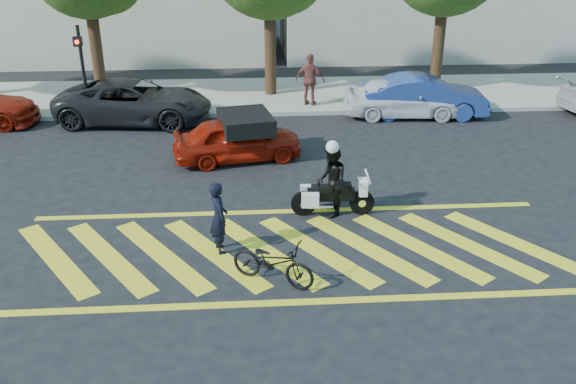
{
  "coord_description": "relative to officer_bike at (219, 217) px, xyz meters",
  "views": [
    {
      "loc": [
        -0.89,
        -11.29,
        6.58
      ],
      "look_at": [
        -0.08,
        0.74,
        1.05
      ],
      "focal_mm": 38.0,
      "sensor_mm": 36.0,
      "label": 1
    }
  ],
  "objects": [
    {
      "name": "bicycle",
      "position": [
        1.07,
        -1.31,
        -0.34
      ],
      "size": [
        1.8,
        1.35,
        0.91
      ],
      "primitive_type": "imported",
      "rotation": [
        0.0,
        0.0,
        1.07
      ],
      "color": "black",
      "rests_on": "ground"
    },
    {
      "name": "ground",
      "position": [
        1.57,
        -0.12,
        -0.79
      ],
      "size": [
        90.0,
        90.0,
        0.0
      ],
      "primitive_type": "plane",
      "color": "black",
      "rests_on": "ground"
    },
    {
      "name": "pedestrian_right",
      "position": [
        2.95,
        10.23,
        0.29
      ],
      "size": [
        1.18,
        0.82,
        1.86
      ],
      "primitive_type": "imported",
      "rotation": [
        0.0,
        0.0,
        2.76
      ],
      "color": "brown",
      "rests_on": "sidewalk"
    },
    {
      "name": "officer_moto",
      "position": [
        2.58,
        1.56,
        0.07
      ],
      "size": [
        0.67,
        0.85,
        1.73
      ],
      "primitive_type": "imported",
      "rotation": [
        0.0,
        0.0,
        -1.6
      ],
      "color": "black",
      "rests_on": "ground"
    },
    {
      "name": "signal_pole",
      "position": [
        -4.93,
        9.62,
        1.13
      ],
      "size": [
        0.28,
        0.43,
        3.2
      ],
      "color": "black",
      "rests_on": "ground"
    },
    {
      "name": "officer_bike",
      "position": [
        0.0,
        0.0,
        0.0
      ],
      "size": [
        0.54,
        0.67,
        1.58
      ],
      "primitive_type": "imported",
      "rotation": [
        0.0,
        0.0,
        1.88
      ],
      "color": "black",
      "rests_on": "ground"
    },
    {
      "name": "crosswalk",
      "position": [
        1.54,
        -0.12,
        -0.79
      ],
      "size": [
        12.33,
        4.0,
        0.01
      ],
      "color": "yellow",
      "rests_on": "ground"
    },
    {
      "name": "red_convertible",
      "position": [
        0.34,
        5.28,
        -0.16
      ],
      "size": [
        3.9,
        2.16,
        1.26
      ],
      "primitive_type": "imported",
      "rotation": [
        0.0,
        0.0,
        1.76
      ],
      "color": "#901406",
      "rests_on": "ground"
    },
    {
      "name": "parked_mid_left",
      "position": [
        -3.21,
        9.08,
        -0.06
      ],
      "size": [
        5.46,
        2.98,
        1.45
      ],
      "primitive_type": "imported",
      "rotation": [
        0.0,
        0.0,
        1.46
      ],
      "color": "black",
      "rests_on": "ground"
    },
    {
      "name": "sidewalk",
      "position": [
        1.57,
        11.88,
        -0.72
      ],
      "size": [
        60.0,
        5.0,
        0.15
      ],
      "primitive_type": "cube",
      "color": "#9E998E",
      "rests_on": "ground"
    },
    {
      "name": "parked_mid_right",
      "position": [
        6.07,
        9.08,
        -0.1
      ],
      "size": [
        4.13,
        1.88,
        1.37
      ],
      "primitive_type": "imported",
      "rotation": [
        0.0,
        0.0,
        1.51
      ],
      "color": "silver",
      "rests_on": "ground"
    },
    {
      "name": "police_motorcycle",
      "position": [
        2.59,
        1.56,
        -0.31
      ],
      "size": [
        1.99,
        0.64,
        0.88
      ],
      "rotation": [
        0.0,
        0.0,
        -0.02
      ],
      "color": "black",
      "rests_on": "ground"
    },
    {
      "name": "parked_right",
      "position": [
        6.87,
        9.08,
        -0.07
      ],
      "size": [
        4.46,
        1.86,
        1.43
      ],
      "primitive_type": "imported",
      "rotation": [
        0.0,
        0.0,
        1.49
      ],
      "color": "navy",
      "rests_on": "ground"
    }
  ]
}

